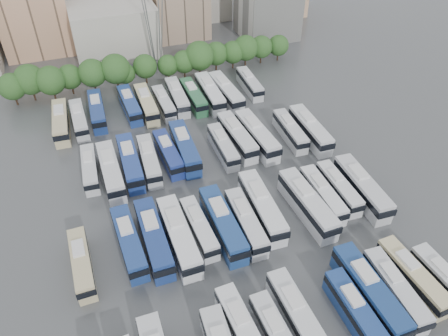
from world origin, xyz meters
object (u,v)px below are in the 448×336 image
object	(u,v)px
bus_r0_s7	(297,316)
bus_r2_s4	(149,160)
bus_r2_s2	(111,171)
bus_r2_s8	(223,146)
bus_r0_s12	(412,276)
bus_r3_s12	(250,83)
bus_r3_s4	(130,105)
bus_r2_s13	(310,129)
bus_r3_s0	(61,122)
bus_r0_s5	(243,331)
bus_r1_s13	(362,188)
bus_r1_s5	(199,228)
bus_r1_s4	(179,236)
bus_r3_s10	(226,92)
bus_r1_s7	(246,222)
bus_r3_s9	(210,93)
bus_r1_s0	(82,263)
bus_r0_s9	(357,314)
bus_r1_s2	(129,242)
bus_r2_s3	(130,162)
bus_r2_s12	(290,131)
bus_r1_s12	(339,188)
bus_r1_s3	(154,238)
bus_r2_s6	(185,147)
bus_r0_s13	(448,284)
bus_r2_s1	(90,169)
bus_r1_s11	(322,195)
bus_r3_s2	(97,111)
bus_r3_s7	(177,97)
bus_r3_s8	(194,96)
bus_r2_s10	(257,135)
bus_r3_s1	(79,119)
bus_r0_s11	(395,289)
bus_r3_s5	(146,104)
bus_r1_s6	(223,224)
bus_r1_s8	(262,206)
bus_r3_s6	(164,103)

from	to	relation	value
bus_r0_s7	bus_r2_s4	world-z (taller)	bus_r0_s7
bus_r2_s2	bus_r2_s8	bearing A→B (deg)	0.99
bus_r0_s12	bus_r3_s12	bearing A→B (deg)	87.21
bus_r2_s2	bus_r3_s4	distance (m)	21.11
bus_r2_s13	bus_r3_s0	size ratio (longest dim) A/B	1.04
bus_r0_s5	bus_r1_s13	size ratio (longest dim) A/B	0.86
bus_r1_s5	bus_r0_s7	bearing A→B (deg)	-71.56
bus_r1_s4	bus_r3_s10	size ratio (longest dim) A/B	1.01
bus_r1_s7	bus_r3_s9	xyz separation A→B (m)	(6.77, 36.66, 0.20)
bus_r1_s0	bus_r2_s13	distance (m)	46.16
bus_r2_s8	bus_r3_s0	xyz separation A→B (m)	(-26.42, 17.51, 0.22)
bus_r1_s7	bus_r2_s4	size ratio (longest dim) A/B	1.01
bus_r0_s5	bus_r1_s13	distance (m)	30.98
bus_r0_s9	bus_r1_s5	bearing A→B (deg)	124.71
bus_r1_s2	bus_r2_s2	distance (m)	16.07
bus_r2_s3	bus_r2_s12	size ratio (longest dim) A/B	1.14
bus_r1_s12	bus_r1_s3	bearing A→B (deg)	-177.45
bus_r2_s6	bus_r1_s5	bearing A→B (deg)	-97.57
bus_r0_s12	bus_r0_s13	size ratio (longest dim) A/B	1.02
bus_r2_s1	bus_r2_s2	bearing A→B (deg)	-32.56
bus_r2_s1	bus_r3_s4	bearing A→B (deg)	63.82
bus_r1_s11	bus_r3_s4	world-z (taller)	bus_r3_s4
bus_r1_s2	bus_r2_s4	bearing A→B (deg)	66.55
bus_r0_s7	bus_r2_s12	bearing A→B (deg)	63.69
bus_r3_s2	bus_r3_s7	xyz separation A→B (m)	(16.28, -0.08, -0.01)
bus_r1_s12	bus_r3_s8	size ratio (longest dim) A/B	0.93
bus_r3_s10	bus_r3_s12	bearing A→B (deg)	16.52
bus_r0_s7	bus_r2_s2	distance (m)	37.82
bus_r2_s10	bus_r3_s7	size ratio (longest dim) A/B	1.11
bus_r0_s12	bus_r1_s3	distance (m)	34.23
bus_r1_s12	bus_r3_s1	world-z (taller)	bus_r3_s1
bus_r0_s11	bus_r1_s13	xyz separation A→B (m)	(6.68, 17.32, 0.28)
bus_r2_s8	bus_r3_s5	xyz separation A→B (m)	(-9.76, 18.51, 0.19)
bus_r0_s7	bus_r1_s6	world-z (taller)	bus_r1_s6
bus_r0_s12	bus_r1_s7	xyz separation A→B (m)	(-16.40, 15.92, 0.05)
bus_r1_s2	bus_r1_s12	world-z (taller)	bus_r1_s2
bus_r0_s12	bus_r3_s9	xyz separation A→B (m)	(-9.63, 52.58, 0.25)
bus_r3_s1	bus_r3_s12	xyz separation A→B (m)	(36.31, 2.15, -0.02)
bus_r0_s9	bus_r1_s8	size ratio (longest dim) A/B	0.84
bus_r1_s0	bus_r3_s6	world-z (taller)	same
bus_r3_s4	bus_r3_s9	world-z (taller)	bus_r3_s9
bus_r1_s0	bus_r2_s1	world-z (taller)	bus_r1_s0
bus_r1_s13	bus_r3_s1	size ratio (longest dim) A/B	1.18
bus_r3_s6	bus_r3_s10	distance (m)	13.24
bus_r3_s1	bus_r3_s6	world-z (taller)	bus_r3_s1
bus_r1_s3	bus_r2_s4	bearing A→B (deg)	79.73
bus_r3_s7	bus_r3_s9	bearing A→B (deg)	-7.10
bus_r3_s5	bus_r3_s12	distance (m)	23.02
bus_r2_s1	bus_r1_s12	bearing A→B (deg)	-23.77
bus_r0_s9	bus_r1_s13	distance (m)	22.68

